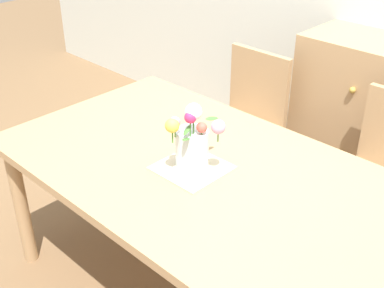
# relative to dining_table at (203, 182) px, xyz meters

# --- Properties ---
(dining_table) EXTENTS (1.82, 1.07, 0.74)m
(dining_table) POSITION_rel_dining_table_xyz_m (0.00, 0.00, 0.00)
(dining_table) COLOR tan
(dining_table) RESTS_ON ground_plane
(chair_left) EXTENTS (0.42, 0.42, 0.90)m
(chair_left) POSITION_rel_dining_table_xyz_m (-0.45, 0.87, -0.15)
(chair_left) COLOR tan
(chair_left) RESTS_ON ground_plane
(placemat) EXTENTS (0.27, 0.27, 0.01)m
(placemat) POSITION_rel_dining_table_xyz_m (-0.02, -0.04, 0.08)
(placemat) COLOR beige
(placemat) RESTS_ON dining_table
(flower_vase) EXTENTS (0.22, 0.28, 0.31)m
(flower_vase) POSITION_rel_dining_table_xyz_m (-0.01, -0.05, 0.21)
(flower_vase) COLOR silver
(flower_vase) RESTS_ON placemat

